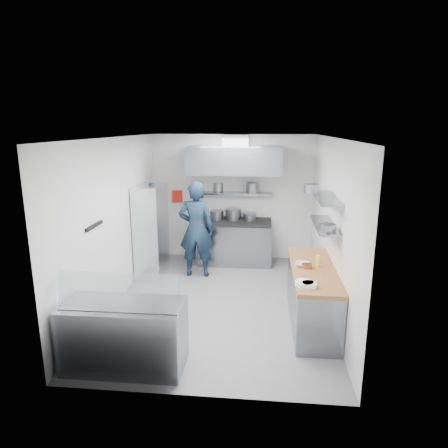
# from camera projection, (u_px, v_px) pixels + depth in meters

# --- Properties ---
(floor) EXTENTS (5.00, 5.00, 0.00)m
(floor) POSITION_uv_depth(u_px,v_px,m) (221.00, 302.00, 6.95)
(floor) COLOR #5C5C5F
(floor) RESTS_ON ground
(ceiling) EXTENTS (5.00, 5.00, 0.00)m
(ceiling) POSITION_uv_depth(u_px,v_px,m) (220.00, 138.00, 6.27)
(ceiling) COLOR silver
(ceiling) RESTS_ON wall_back
(wall_back) EXTENTS (3.60, 2.80, 0.02)m
(wall_back) POSITION_uv_depth(u_px,v_px,m) (232.00, 197.00, 9.02)
(wall_back) COLOR white
(wall_back) RESTS_ON floor
(wall_front) EXTENTS (3.60, 2.80, 0.02)m
(wall_front) POSITION_uv_depth(u_px,v_px,m) (195.00, 281.00, 4.19)
(wall_front) COLOR white
(wall_front) RESTS_ON floor
(wall_left) EXTENTS (2.80, 5.00, 0.02)m
(wall_left) POSITION_uv_depth(u_px,v_px,m) (115.00, 221.00, 6.78)
(wall_left) COLOR white
(wall_left) RESTS_ON floor
(wall_right) EXTENTS (2.80, 5.00, 0.02)m
(wall_right) POSITION_uv_depth(u_px,v_px,m) (331.00, 227.00, 6.44)
(wall_right) COLOR white
(wall_right) RESTS_ON floor
(gas_range) EXTENTS (1.60, 0.80, 0.90)m
(gas_range) POSITION_uv_depth(u_px,v_px,m) (235.00, 243.00, 8.86)
(gas_range) COLOR gray
(gas_range) RESTS_ON floor
(cooktop) EXTENTS (1.57, 0.78, 0.06)m
(cooktop) POSITION_uv_depth(u_px,v_px,m) (235.00, 222.00, 8.74)
(cooktop) COLOR black
(cooktop) RESTS_ON gas_range
(stock_pot_left) EXTENTS (0.29, 0.29, 0.20)m
(stock_pot_left) POSITION_uv_depth(u_px,v_px,m) (217.00, 215.00, 8.82)
(stock_pot_left) COLOR slate
(stock_pot_left) RESTS_ON cooktop
(stock_pot_mid) EXTENTS (0.35, 0.35, 0.24)m
(stock_pot_mid) POSITION_uv_depth(u_px,v_px,m) (233.00, 214.00, 8.81)
(stock_pot_mid) COLOR slate
(stock_pot_mid) RESTS_ON cooktop
(stock_pot_right) EXTENTS (0.28, 0.28, 0.16)m
(stock_pot_right) POSITION_uv_depth(u_px,v_px,m) (250.00, 216.00, 8.77)
(stock_pot_right) COLOR slate
(stock_pot_right) RESTS_ON cooktop
(over_range_shelf) EXTENTS (1.60, 0.30, 0.04)m
(over_range_shelf) POSITION_uv_depth(u_px,v_px,m) (236.00, 193.00, 8.83)
(over_range_shelf) COLOR gray
(over_range_shelf) RESTS_ON wall_back
(shelf_pot_a) EXTENTS (0.25, 0.25, 0.18)m
(shelf_pot_a) POSITION_uv_depth(u_px,v_px,m) (218.00, 187.00, 9.05)
(shelf_pot_a) COLOR slate
(shelf_pot_a) RESTS_ON over_range_shelf
(shelf_pot_b) EXTENTS (0.27, 0.27, 0.22)m
(shelf_pot_b) POSITION_uv_depth(u_px,v_px,m) (252.00, 188.00, 8.74)
(shelf_pot_b) COLOR slate
(shelf_pot_b) RESTS_ON over_range_shelf
(extractor_hood) EXTENTS (1.90, 1.15, 0.55)m
(extractor_hood) POSITION_uv_depth(u_px,v_px,m) (235.00, 160.00, 8.24)
(extractor_hood) COLOR gray
(extractor_hood) RESTS_ON wall_back
(hood_duct) EXTENTS (0.55, 0.55, 0.24)m
(hood_duct) POSITION_uv_depth(u_px,v_px,m) (236.00, 140.00, 8.37)
(hood_duct) COLOR slate
(hood_duct) RESTS_ON extractor_hood
(red_firebox) EXTENTS (0.22, 0.10, 0.26)m
(red_firebox) POSITION_uv_depth(u_px,v_px,m) (177.00, 196.00, 9.08)
(red_firebox) COLOR red
(red_firebox) RESTS_ON wall_back
(chef) EXTENTS (0.72, 0.48, 1.94)m
(chef) POSITION_uv_depth(u_px,v_px,m) (196.00, 229.00, 7.96)
(chef) COLOR #112134
(chef) RESTS_ON floor
(wire_rack) EXTENTS (0.50, 0.90, 1.85)m
(wire_rack) POSITION_uv_depth(u_px,v_px,m) (151.00, 231.00, 8.02)
(wire_rack) COLOR silver
(wire_rack) RESTS_ON floor
(rack_bin_a) EXTENTS (0.16, 0.20, 0.18)m
(rack_bin_a) POSITION_uv_depth(u_px,v_px,m) (149.00, 240.00, 7.85)
(rack_bin_a) COLOR white
(rack_bin_a) RESTS_ON wire_rack
(rack_bin_b) EXTENTS (0.15, 0.19, 0.17)m
(rack_bin_b) POSITION_uv_depth(u_px,v_px,m) (153.00, 211.00, 8.09)
(rack_bin_b) COLOR yellow
(rack_bin_b) RESTS_ON wire_rack
(rack_jar) EXTENTS (0.11, 0.11, 0.18)m
(rack_jar) POSITION_uv_depth(u_px,v_px,m) (152.00, 188.00, 7.80)
(rack_jar) COLOR black
(rack_jar) RESTS_ON wire_rack
(knife_strip) EXTENTS (0.04, 0.55, 0.05)m
(knife_strip) POSITION_uv_depth(u_px,v_px,m) (94.00, 226.00, 5.87)
(knife_strip) COLOR black
(knife_strip) RESTS_ON wall_left
(prep_counter_base) EXTENTS (0.62, 2.00, 0.84)m
(prep_counter_base) POSITION_uv_depth(u_px,v_px,m) (312.00, 297.00, 6.12)
(prep_counter_base) COLOR gray
(prep_counter_base) RESTS_ON floor
(prep_counter_top) EXTENTS (0.65, 2.04, 0.06)m
(prep_counter_top) POSITION_uv_depth(u_px,v_px,m) (314.00, 270.00, 6.01)
(prep_counter_top) COLOR brown
(prep_counter_top) RESTS_ON prep_counter_base
(plate_stack_a) EXTENTS (0.25, 0.25, 0.06)m
(plate_stack_a) POSITION_uv_depth(u_px,v_px,m) (304.00, 283.00, 5.34)
(plate_stack_a) COLOR white
(plate_stack_a) RESTS_ON prep_counter_top
(plate_stack_b) EXTENTS (0.20, 0.20, 0.06)m
(plate_stack_b) POSITION_uv_depth(u_px,v_px,m) (309.00, 285.00, 5.30)
(plate_stack_b) COLOR white
(plate_stack_b) RESTS_ON prep_counter_top
(copper_pan) EXTENTS (0.16, 0.16, 0.06)m
(copper_pan) POSITION_uv_depth(u_px,v_px,m) (307.00, 266.00, 6.01)
(copper_pan) COLOR #BC5A35
(copper_pan) RESTS_ON prep_counter_top
(squeeze_bottle) EXTENTS (0.06, 0.06, 0.18)m
(squeeze_bottle) POSITION_uv_depth(u_px,v_px,m) (318.00, 261.00, 6.03)
(squeeze_bottle) COLOR yellow
(squeeze_bottle) RESTS_ON prep_counter_top
(mixing_bowl) EXTENTS (0.26, 0.26, 0.05)m
(mixing_bowl) POSITION_uv_depth(u_px,v_px,m) (302.00, 264.00, 6.08)
(mixing_bowl) COLOR white
(mixing_bowl) RESTS_ON prep_counter_top
(wall_shelf_lower) EXTENTS (0.30, 1.30, 0.04)m
(wall_shelf_lower) POSITION_uv_depth(u_px,v_px,m) (324.00, 225.00, 6.14)
(wall_shelf_lower) COLOR gray
(wall_shelf_lower) RESTS_ON wall_right
(wall_shelf_upper) EXTENTS (0.30, 1.30, 0.04)m
(wall_shelf_upper) POSITION_uv_depth(u_px,v_px,m) (326.00, 198.00, 6.04)
(wall_shelf_upper) COLOR gray
(wall_shelf_upper) RESTS_ON wall_right
(shelf_pot_c) EXTENTS (0.24, 0.24, 0.10)m
(shelf_pot_c) POSITION_uv_depth(u_px,v_px,m) (328.00, 227.00, 5.70)
(shelf_pot_c) COLOR slate
(shelf_pot_c) RESTS_ON wall_shelf_lower
(shelf_pot_d) EXTENTS (0.25, 0.25, 0.14)m
(shelf_pot_d) POSITION_uv_depth(u_px,v_px,m) (312.00, 188.00, 6.35)
(shelf_pot_d) COLOR slate
(shelf_pot_d) RESTS_ON wall_shelf_upper
(display_case) EXTENTS (1.50, 0.70, 0.85)m
(display_case) POSITION_uv_depth(u_px,v_px,m) (124.00, 335.00, 5.01)
(display_case) COLOR gray
(display_case) RESTS_ON floor
(display_glass) EXTENTS (1.47, 0.19, 0.42)m
(display_glass) POSITION_uv_depth(u_px,v_px,m) (118.00, 292.00, 4.74)
(display_glass) COLOR silver
(display_glass) RESTS_ON display_case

